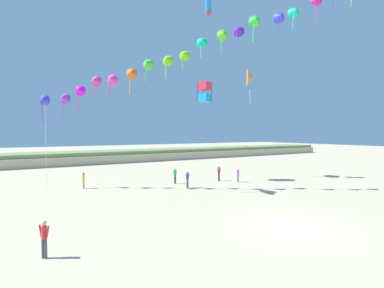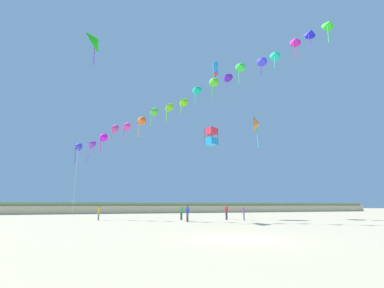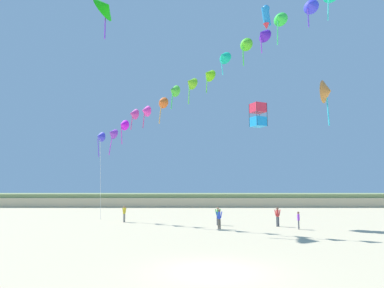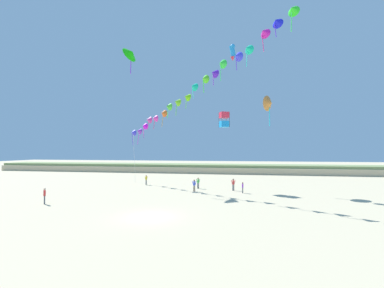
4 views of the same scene
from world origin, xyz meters
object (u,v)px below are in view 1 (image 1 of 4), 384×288
person_far_center (187,178)px  large_kite_low_lead (205,92)px  person_near_right (238,175)px  person_mid_center (83,179)px  person_far_left (219,172)px  person_near_left (44,236)px  person_far_right (175,175)px  large_kite_outer_drift (250,78)px  large_kite_high_solo (208,5)px

person_far_center → large_kite_low_lead: size_ratio=0.74×
person_near_right → person_far_center: 6.78m
person_mid_center → person_far_left: 15.10m
person_near_left → person_near_right: (21.37, 11.26, -0.15)m
person_far_left → person_far_right: 5.46m
person_mid_center → large_kite_outer_drift: bearing=-9.2°
person_far_center → large_kite_outer_drift: 15.96m
person_near_right → person_far_right: bearing=156.0°
person_far_left → large_kite_low_lead: 9.66m
person_near_right → person_mid_center: person_mid_center is taller
person_far_right → large_kite_outer_drift: bearing=-3.8°
person_near_left → person_far_right: 20.46m
large_kite_low_lead → large_kite_outer_drift: 6.93m
person_near_left → person_far_right: size_ratio=1.04×
person_near_right → person_far_left: 2.32m
large_kite_low_lead → large_kite_outer_drift: size_ratio=0.51×
person_mid_center → person_far_left: size_ratio=0.96×
person_near_left → person_near_right: bearing=27.8°
person_mid_center → large_kite_low_lead: large_kite_low_lead is taller
person_near_left → person_mid_center: (5.39, 16.74, -0.05)m
person_far_right → person_near_right: bearing=-24.0°
person_near_right → large_kite_low_lead: size_ratio=0.65×
person_near_right → person_far_center: bearing=178.9°
person_near_left → person_far_right: person_near_left is taller
person_near_right → large_kite_high_solo: 20.84m
person_near_left → person_far_center: (14.59, 11.38, -0.04)m
person_far_right → person_far_center: 2.84m
person_near_right → large_kite_low_lead: bearing=132.3°
person_near_left → person_mid_center: 17.59m
person_near_left → large_kite_outer_drift: large_kite_outer_drift is taller
person_far_left → person_far_right: size_ratio=1.03×
person_far_right → large_kite_low_lead: large_kite_low_lead is taller
person_far_right → person_far_center: bearing=-92.2°
person_far_left → person_far_center: 5.75m
person_far_left → large_kite_low_lead: (-1.36, 1.03, 9.51)m
person_near_left → large_kite_high_solo: bearing=37.4°
person_near_left → large_kite_low_lead: 25.32m
person_near_right → person_far_center: person_far_center is taller
person_mid_center → large_kite_high_solo: 25.04m
person_near_left → large_kite_low_lead: large_kite_low_lead is taller
person_near_right → person_far_right: 7.30m
person_near_left → person_far_center: bearing=38.0°
person_far_right → large_kite_outer_drift: (10.54, -0.71, 11.69)m
person_far_left → large_kite_outer_drift: size_ratio=0.39×
person_far_left → large_kite_low_lead: size_ratio=0.76×
person_far_left → large_kite_outer_drift: 12.77m
person_far_left → person_far_right: (-5.35, 1.06, -0.03)m
person_near_right → person_mid_center: 16.90m
person_near_right → large_kite_outer_drift: bearing=30.2°
person_far_left → large_kite_low_lead: bearing=142.9°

